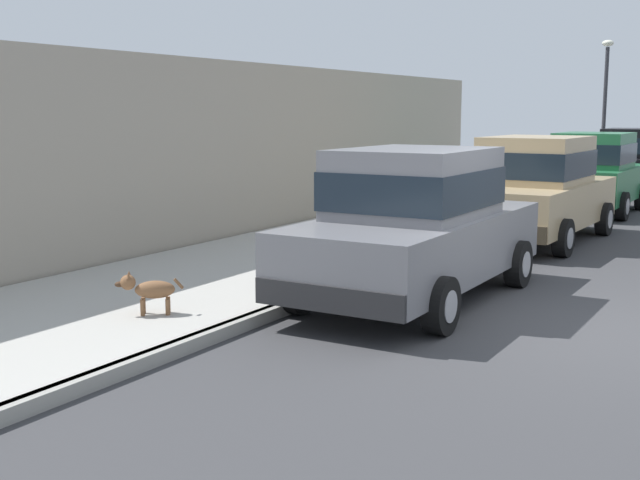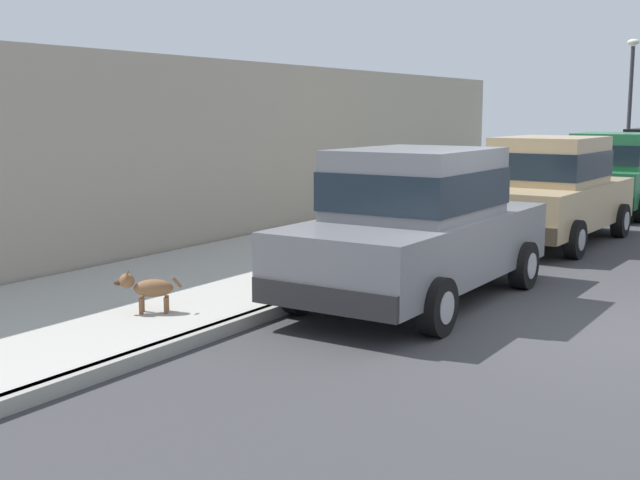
# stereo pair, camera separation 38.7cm
# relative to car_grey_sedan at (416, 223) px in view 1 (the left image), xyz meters

# --- Properties ---
(ground_plane) EXTENTS (80.00, 80.00, 0.00)m
(ground_plane) POSITION_rel_car_grey_sedan_xyz_m (2.17, -0.33, -0.98)
(ground_plane) COLOR #38383A
(curb) EXTENTS (0.16, 64.00, 0.14)m
(curb) POSITION_rel_car_grey_sedan_xyz_m (-1.03, -0.33, -0.91)
(curb) COLOR gray
(curb) RESTS_ON ground
(sidewalk) EXTENTS (3.60, 64.00, 0.14)m
(sidewalk) POSITION_rel_car_grey_sedan_xyz_m (-2.83, -0.33, -0.91)
(sidewalk) COLOR #A8A59E
(sidewalk) RESTS_ON ground
(car_grey_sedan) EXTENTS (2.05, 4.61, 1.92)m
(car_grey_sedan) POSITION_rel_car_grey_sedan_xyz_m (0.00, 0.00, 0.00)
(car_grey_sedan) COLOR slate
(car_grey_sedan) RESTS_ON ground
(car_tan_sedan) EXTENTS (2.13, 4.65, 1.92)m
(car_tan_sedan) POSITION_rel_car_grey_sedan_xyz_m (-0.02, 5.44, 0.00)
(car_tan_sedan) COLOR tan
(car_tan_sedan) RESTS_ON ground
(car_green_hatchback) EXTENTS (1.98, 3.81, 1.88)m
(car_green_hatchback) POSITION_rel_car_grey_sedan_xyz_m (-0.03, 10.27, -0.01)
(car_green_hatchback) COLOR #23663D
(car_green_hatchback) RESTS_ON ground
(car_black_hatchback) EXTENTS (1.98, 3.82, 1.88)m
(car_black_hatchback) POSITION_rel_car_grey_sedan_xyz_m (-0.05, 15.42, -0.01)
(car_black_hatchback) COLOR black
(car_black_hatchback) RESTS_ON ground
(dog_brown) EXTENTS (0.62, 0.51, 0.49)m
(dog_brown) POSITION_rel_car_grey_sedan_xyz_m (-2.01, -2.69, -0.55)
(dog_brown) COLOR brown
(dog_brown) RESTS_ON sidewalk
(street_lamp) EXTENTS (0.36, 0.36, 4.42)m
(street_lamp) POSITION_rel_car_grey_sedan_xyz_m (-1.38, 17.64, 1.92)
(street_lamp) COLOR #2D2D33
(street_lamp) RESTS_ON sidewalk
(building_facade) EXTENTS (0.50, 20.00, 3.26)m
(building_facade) POSITION_rel_car_grey_sedan_xyz_m (-4.93, 3.79, 0.64)
(building_facade) COLOR #9E9384
(building_facade) RESTS_ON ground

